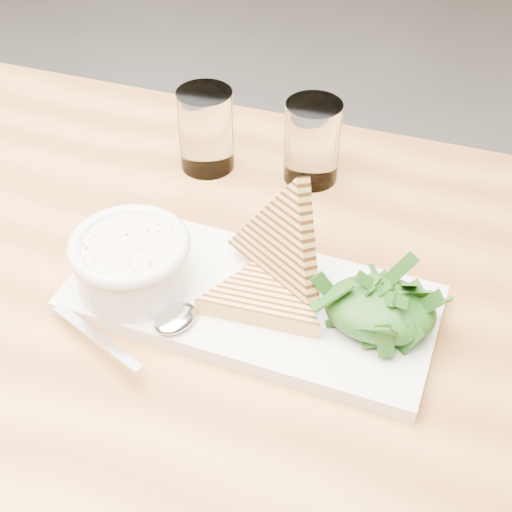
% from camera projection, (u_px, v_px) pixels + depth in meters
% --- Properties ---
extents(floor, '(6.00, 6.00, 0.00)m').
position_uv_depth(floor, '(180.00, 497.00, 1.34)').
color(floor, '#5F5C59').
rests_on(floor, ground).
extents(table_top, '(1.17, 0.84, 0.04)m').
position_uv_depth(table_top, '(240.00, 324.00, 0.72)').
color(table_top, '#B67D3F').
rests_on(table_top, ground).
extents(table_leg_bl, '(0.06, 0.06, 0.68)m').
position_uv_depth(table_leg_bl, '(19.00, 281.00, 1.28)').
color(table_leg_bl, '#B67D3F').
rests_on(table_leg_bl, ground).
extents(platter, '(0.38, 0.20, 0.02)m').
position_uv_depth(platter, '(251.00, 300.00, 0.71)').
color(platter, white).
rests_on(platter, table_top).
extents(soup_bowl, '(0.11, 0.11, 0.04)m').
position_uv_depth(soup_bowl, '(133.00, 267.00, 0.70)').
color(soup_bowl, white).
rests_on(soup_bowl, platter).
extents(soup, '(0.09, 0.09, 0.01)m').
position_uv_depth(soup, '(129.00, 247.00, 0.68)').
color(soup, beige).
rests_on(soup, soup_bowl).
extents(bowl_rim, '(0.12, 0.12, 0.01)m').
position_uv_depth(bowl_rim, '(129.00, 245.00, 0.68)').
color(bowl_rim, white).
rests_on(bowl_rim, soup_bowl).
extents(sandwich_flat, '(0.15, 0.15, 0.02)m').
position_uv_depth(sandwich_flat, '(266.00, 294.00, 0.69)').
color(sandwich_flat, '#DAA253').
rests_on(sandwich_flat, platter).
extents(sandwich_lean, '(0.19, 0.18, 0.16)m').
position_uv_depth(sandwich_lean, '(282.00, 242.00, 0.69)').
color(sandwich_lean, '#DAA253').
rests_on(sandwich_lean, sandwich_flat).
extents(salad_base, '(0.10, 0.08, 0.04)m').
position_uv_depth(salad_base, '(380.00, 309.00, 0.66)').
color(salad_base, '#0F330E').
rests_on(salad_base, platter).
extents(arugula_pile, '(0.11, 0.10, 0.05)m').
position_uv_depth(arugula_pile, '(381.00, 304.00, 0.65)').
color(arugula_pile, '#2C601C').
rests_on(arugula_pile, platter).
extents(spoon_bowl, '(0.05, 0.06, 0.01)m').
position_uv_depth(spoon_bowl, '(176.00, 318.00, 0.67)').
color(spoon_bowl, silver).
rests_on(spoon_bowl, platter).
extents(spoon_handle, '(0.11, 0.06, 0.00)m').
position_uv_depth(spoon_handle, '(97.00, 337.00, 0.65)').
color(spoon_handle, silver).
rests_on(spoon_handle, platter).
extents(glass_near, '(0.07, 0.07, 0.10)m').
position_uv_depth(glass_near, '(206.00, 130.00, 0.86)').
color(glass_near, white).
rests_on(glass_near, table_top).
extents(glass_far, '(0.07, 0.07, 0.10)m').
position_uv_depth(glass_far, '(312.00, 142.00, 0.84)').
color(glass_far, white).
rests_on(glass_far, table_top).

